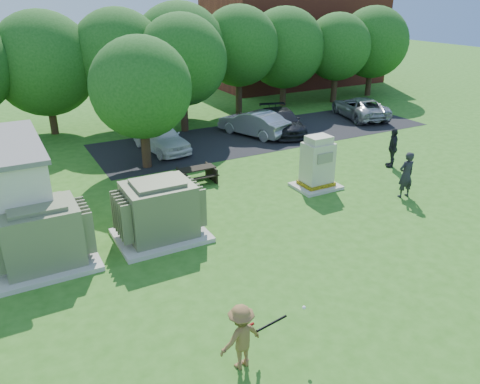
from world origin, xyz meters
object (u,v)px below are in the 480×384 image
picnic_table (197,173)px  person_by_generator (406,175)px  transformer_right (159,212)px  car_silver_b (360,108)px  batter (241,337)px  car_dark (282,121)px  person_walking_right (393,148)px  car_white (161,137)px  generator_cabinet (317,166)px  car_silver_a (254,123)px  transformer_left (42,237)px

picnic_table → person_by_generator: size_ratio=0.84×
transformer_right → car_silver_b: size_ratio=0.61×
batter → person_by_generator: size_ratio=0.83×
person_by_generator → car_dark: size_ratio=0.41×
batter → person_walking_right: size_ratio=0.85×
car_dark → car_silver_b: 6.50m
person_walking_right → car_dark: (-1.37, 7.43, -0.26)m
batter → car_white: 16.08m
person_by_generator → generator_cabinet: bearing=-39.2°
car_white → car_silver_a: size_ratio=0.98×
car_white → batter: bearing=-110.5°
person_walking_right → car_white: bearing=-94.2°
picnic_table → person_by_generator: 8.73m
generator_cabinet → car_silver_a: 8.34m
transformer_left → person_walking_right: bearing=5.3°
person_walking_right → transformer_right: bearing=-46.5°
transformer_right → car_silver_b: (17.22, 9.45, -0.29)m
batter → car_white: (3.72, 15.64, -0.07)m
transformer_right → car_white: size_ratio=0.70×
picnic_table → batter: bearing=-108.6°
car_silver_a → car_silver_b: 8.24m
generator_cabinet → batter: 10.90m
person_walking_right → generator_cabinet: bearing=-48.4°
car_white → transformer_right: bearing=-116.8°
transformer_right → car_silver_b: 19.64m
transformer_right → person_walking_right: size_ratio=1.60×
car_silver_a → car_dark: (1.76, -0.33, -0.05)m
transformer_left → car_silver_b: bearing=24.3°
person_walking_right → car_silver_b: 9.48m
person_by_generator → car_silver_a: size_ratio=0.44×
transformer_right → batter: 6.57m
batter → car_silver_b: bearing=-145.3°
picnic_table → car_silver_a: car_silver_a is taller
car_silver_a → batter: bearing=38.8°
car_white → person_walking_right: bearing=-47.8°
person_walking_right → car_silver_b: size_ratio=0.38×
person_by_generator → car_white: (-6.63, 10.55, -0.23)m
transformer_left → car_white: (6.96, 9.09, -0.24)m
batter → picnic_table: bearing=-116.0°
car_silver_b → car_silver_a: bearing=15.1°
car_dark → generator_cabinet: bearing=-97.5°
batter → person_by_generator: (10.36, 5.10, 0.16)m
transformer_right → person_by_generator: (9.90, -1.45, -0.01)m
picnic_table → car_dark: 9.08m
batter → car_dark: 19.08m
person_walking_right → batter: bearing=-20.8°
transformer_left → car_silver_a: (12.68, 9.23, -0.25)m
person_by_generator → person_walking_right: 3.66m
car_white → car_silver_a: car_white is taller
transformer_right → car_silver_b: transformer_right is taller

